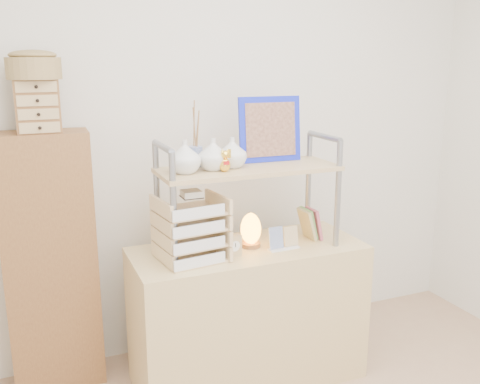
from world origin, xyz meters
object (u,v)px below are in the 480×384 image
object	(u,v)px
desk	(248,314)
letter_tray	(192,233)
cabinet	(51,263)
salt_lamp	(251,230)

from	to	relation	value
desk	letter_tray	size ratio (longest dim) A/B	3.47
cabinet	letter_tray	size ratio (longest dim) A/B	3.90
letter_tray	desk	bearing A→B (deg)	9.82
cabinet	letter_tray	world-z (taller)	cabinet
desk	cabinet	xyz separation A→B (m)	(-0.94, 0.37, 0.30)
cabinet	salt_lamp	distance (m)	1.04
cabinet	salt_lamp	size ratio (longest dim) A/B	7.49
letter_tray	salt_lamp	world-z (taller)	letter_tray
salt_lamp	letter_tray	bearing A→B (deg)	-169.28
letter_tray	salt_lamp	distance (m)	0.34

